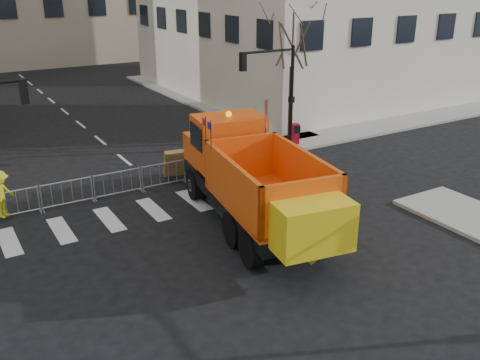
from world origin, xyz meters
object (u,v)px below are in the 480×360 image
cop_a (214,162)px  worker (1,194)px  plow_truck (253,177)px  cop_b (230,159)px  cop_c (212,162)px  newspaper_box (295,134)px

cop_a → worker: bearing=-0.2°
plow_truck → cop_b: 5.20m
plow_truck → worker: size_ratio=6.30×
plow_truck → cop_c: bearing=-1.0°
worker → newspaper_box: size_ratio=1.67×
cop_c → cop_b: bearing=143.5°
cop_c → worker: size_ratio=1.05×
cop_a → cop_c: (-0.09, 0.00, 0.04)m
cop_b → cop_c: cop_c is taller
cop_a → newspaper_box: (6.32, 2.46, -0.22)m
cop_b → cop_c: 0.93m
cop_b → cop_c: size_ratio=0.94×
plow_truck → worker: plow_truck is taller
cop_c → newspaper_box: 6.86m
plow_truck → cop_b: (1.78, 4.77, -1.03)m
cop_a → cop_b: (0.84, 0.00, -0.02)m
cop_b → cop_c: (-0.93, 0.00, 0.05)m
plow_truck → worker: (-7.82, 5.24, -0.87)m
cop_b → newspaper_box: (5.48, 2.46, -0.21)m
cop_b → worker: bearing=0.4°
plow_truck → worker: bearing=65.3°
cop_a → newspaper_box: size_ratio=1.68×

